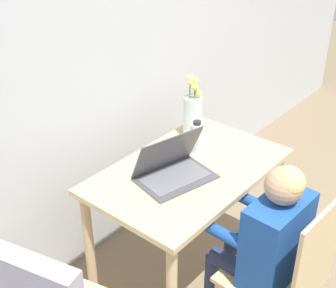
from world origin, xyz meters
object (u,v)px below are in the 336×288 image
at_px(laptop, 172,167).
at_px(water_bottle, 197,138).
at_px(person_seated, 266,237).
at_px(flower_vase, 193,113).
at_px(chair_occupied, 286,278).

xyz_separation_m(laptop, water_bottle, (0.27, 0.05, 0.03)).
bearing_deg(person_seated, flower_vase, -115.22).
bearing_deg(flower_vase, chair_occupied, -114.58).
bearing_deg(laptop, water_bottle, 24.76).
bearing_deg(chair_occupied, water_bottle, -107.09).
height_order(person_seated, laptop, person_seated).
bearing_deg(laptop, flower_vase, 37.48).
relative_size(chair_occupied, person_seated, 0.88).
height_order(chair_occupied, person_seated, person_seated).
bearing_deg(chair_occupied, flower_vase, -111.98).
height_order(flower_vase, water_bottle, flower_vase).
bearing_deg(flower_vase, water_bottle, -135.72).
bearing_deg(chair_occupied, person_seated, -90.00).
distance_m(chair_occupied, laptop, 0.73).
height_order(chair_occupied, flower_vase, flower_vase).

